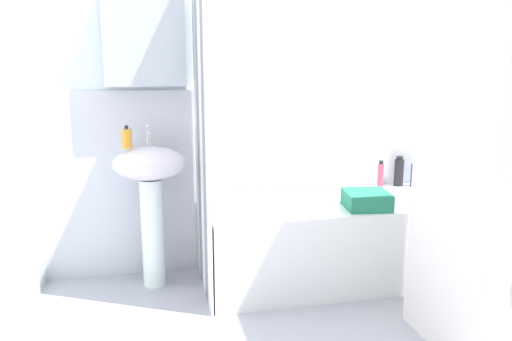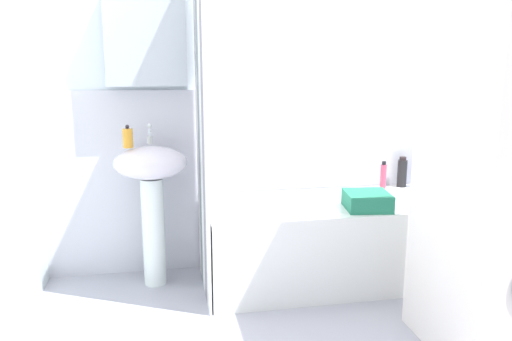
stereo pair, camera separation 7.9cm
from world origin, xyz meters
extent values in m
cube|color=white|center=(0.00, 1.27, 1.20)|extent=(3.60, 0.05, 2.40)
cube|color=silver|center=(0.00, 1.24, 0.60)|extent=(3.60, 0.02, 1.20)
cube|color=silver|center=(-0.85, 1.18, 1.51)|extent=(0.48, 0.12, 0.56)
cylinder|color=white|center=(-0.85, 1.03, 0.34)|extent=(0.14, 0.14, 0.68)
ellipsoid|color=white|center=(-0.85, 1.03, 0.78)|extent=(0.44, 0.34, 0.20)
cylinder|color=silver|center=(-0.85, 1.13, 0.90)|extent=(0.03, 0.03, 0.05)
cylinder|color=silver|center=(-0.85, 1.08, 0.96)|extent=(0.02, 0.10, 0.02)
sphere|color=silver|center=(-0.85, 1.13, 0.99)|extent=(0.03, 0.03, 0.03)
cylinder|color=gold|center=(-0.98, 1.01, 0.93)|extent=(0.06, 0.06, 0.11)
sphere|color=#29232A|center=(-0.98, 1.01, 1.00)|extent=(0.02, 0.02, 0.02)
cube|color=white|center=(0.26, 0.88, 0.26)|extent=(1.61, 0.68, 0.52)
cube|color=white|center=(-0.56, 0.60, 1.00)|extent=(0.01, 0.14, 2.00)
cube|color=gray|center=(-0.56, 0.74, 1.00)|extent=(0.01, 0.14, 2.00)
cube|color=white|center=(-0.56, 0.88, 1.00)|extent=(0.01, 0.14, 2.00)
cube|color=gray|center=(-0.56, 1.01, 1.00)|extent=(0.01, 0.14, 2.00)
cube|color=white|center=(-0.56, 1.15, 1.00)|extent=(0.01, 0.14, 2.00)
cylinder|color=#2A4B9E|center=(0.97, 1.13, 0.59)|extent=(0.07, 0.07, 0.16)
cylinder|color=#282922|center=(0.97, 1.13, 0.68)|extent=(0.05, 0.05, 0.02)
cylinder|color=black|center=(0.86, 1.17, 0.61)|extent=(0.07, 0.07, 0.19)
cylinder|color=#2A2122|center=(0.86, 1.17, 0.72)|extent=(0.05, 0.05, 0.02)
cylinder|color=#C84665|center=(0.71, 1.14, 0.60)|extent=(0.04, 0.04, 0.17)
cylinder|color=black|center=(0.71, 1.14, 0.69)|extent=(0.03, 0.03, 0.02)
cube|color=#247759|center=(0.40, 0.69, 0.57)|extent=(0.29, 0.29, 0.10)
cube|color=white|center=(0.75, -0.02, 0.44)|extent=(0.60, 0.63, 0.87)
camera|label=1|loc=(-0.87, -1.98, 1.36)|focal=35.24mm
camera|label=2|loc=(-0.79, -2.00, 1.36)|focal=35.24mm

